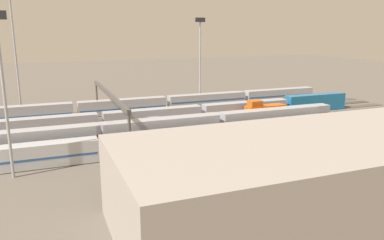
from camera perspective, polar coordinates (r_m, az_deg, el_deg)
The scene contains 20 objects.
ground_plane at distance 86.89m, azimuth -5.63°, elevation -1.19°, with size 400.00×400.00×0.00m, color #60594F.
track_bed_0 at distance 103.39m, azimuth -8.31°, elevation 1.11°, with size 140.00×2.80×0.12m, color #3D3833.
track_bed_1 at distance 98.63m, azimuth -7.64°, elevation 0.54°, with size 140.00×2.80×0.12m, color #4C443D.
track_bed_2 at distance 93.91m, azimuth -6.89°, elevation -0.09°, with size 140.00×2.80×0.12m, color #3D3833.
track_bed_3 at distance 89.21m, azimuth -6.07°, elevation -0.78°, with size 140.00×2.80×0.12m, color #4C443D.
track_bed_4 at distance 84.55m, azimuth -5.16°, elevation -1.55°, with size 140.00×2.80×0.12m, color #3D3833.
track_bed_5 at distance 79.92m, azimuth -4.15°, elevation -2.40°, with size 140.00×2.80×0.12m, color #3D3833.
track_bed_6 at distance 75.35m, azimuth -3.00°, elevation -3.37°, with size 140.00×2.80×0.12m, color #3D3833.
track_bed_7 at distance 70.84m, azimuth -1.71°, elevation -4.45°, with size 140.00×2.80×0.12m, color #4C443D.
train_on_track_7 at distance 69.58m, azimuth -3.43°, elevation -3.12°, with size 119.80×3.06×3.80m.
train_on_track_5 at distance 81.28m, azimuth -0.24°, elevation -0.68°, with size 71.40×3.06×3.80m.
train_on_track_3 at distance 88.35m, azimuth -7.11°, elevation 0.39°, with size 114.80×3.06×4.40m.
train_on_track_6 at distance 71.65m, azimuth -13.69°, elevation -2.50°, with size 95.60×3.06×5.00m.
train_on_track_4 at distance 95.05m, azimuth 10.70°, elevation 1.23°, with size 10.00×3.00×5.00m.
train_on_track_0 at distance 102.28m, azimuth -10.25°, elevation 2.01°, with size 119.80×3.06×3.80m.
light_mast_0 at distance 102.33m, azimuth -25.01°, elevation 10.89°, with size 2.80×0.70×31.22m.
light_mast_1 at distance 60.59m, azimuth -26.48°, elevation 6.28°, with size 2.80×0.70×24.22m.
light_mast_2 at distance 110.04m, azimuth 1.20°, elevation 10.40°, with size 2.80×0.70×24.94m.
signal_gantry at distance 83.21m, azimuth -12.28°, elevation 3.37°, with size 0.70×40.00×8.80m.
maintenance_shed at distance 47.10m, azimuth 17.25°, elevation -8.17°, with size 45.30×19.98×9.78m, color #9E9389.
Camera 1 is at (22.75, 81.01, 21.65)m, focal length 35.80 mm.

